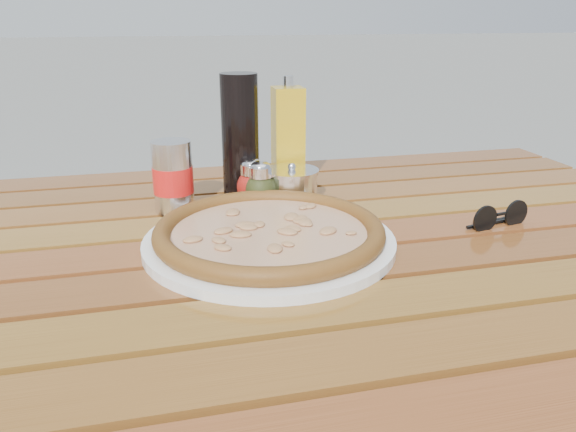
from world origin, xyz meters
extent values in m
cube|color=#34190B|center=(0.64, 0.39, 0.35)|extent=(0.06, 0.06, 0.70)
cube|color=#32180B|center=(0.00, 0.00, 0.70)|extent=(1.36, 0.86, 0.04)
cube|color=#522D0E|center=(0.00, -0.30, 0.73)|extent=(1.40, 0.09, 0.03)
cube|color=#57330F|center=(0.00, -0.20, 0.73)|extent=(1.40, 0.09, 0.03)
cube|color=#4E260D|center=(0.00, -0.10, 0.73)|extent=(1.40, 0.09, 0.03)
cube|color=#57280F|center=(0.00, 0.00, 0.73)|extent=(1.40, 0.09, 0.03)
cube|color=#5F3810|center=(0.00, 0.10, 0.73)|extent=(1.40, 0.09, 0.03)
cube|color=#5A2F0F|center=(0.00, 0.20, 0.73)|extent=(1.40, 0.09, 0.03)
cube|color=#50290E|center=(0.00, 0.30, 0.73)|extent=(1.40, 0.09, 0.03)
cube|color=#4F270E|center=(0.00, 0.41, 0.73)|extent=(1.40, 0.09, 0.03)
cylinder|color=white|center=(-0.04, -0.02, 0.76)|extent=(0.44, 0.44, 0.01)
cylinder|color=beige|center=(-0.04, -0.02, 0.77)|extent=(0.34, 0.34, 0.01)
torus|color=black|center=(-0.04, -0.02, 0.77)|extent=(0.37, 0.37, 0.03)
ellipsoid|color=#B31E14|center=(-0.03, 0.18, 0.78)|extent=(0.07, 0.07, 0.06)
cylinder|color=white|center=(-0.03, 0.18, 0.81)|extent=(0.05, 0.05, 0.02)
ellipsoid|color=silver|center=(-0.03, 0.18, 0.82)|extent=(0.05, 0.05, 0.02)
ellipsoid|color=#343B17|center=(-0.01, 0.16, 0.78)|extent=(0.06, 0.06, 0.06)
cylinder|color=silver|center=(-0.01, 0.16, 0.81)|extent=(0.04, 0.04, 0.02)
ellipsoid|color=silver|center=(-0.01, 0.16, 0.82)|extent=(0.04, 0.04, 0.02)
cylinder|color=black|center=(-0.04, 0.23, 0.86)|extent=(0.08, 0.08, 0.22)
cylinder|color=silver|center=(-0.16, 0.17, 0.81)|extent=(0.08, 0.08, 0.12)
cylinder|color=red|center=(-0.16, 0.17, 0.81)|extent=(0.08, 0.08, 0.04)
cube|color=gold|center=(0.06, 0.26, 0.84)|extent=(0.06, 0.06, 0.19)
cylinder|color=silver|center=(0.06, 0.26, 0.95)|extent=(0.02, 0.02, 0.02)
cylinder|color=silver|center=(0.04, 0.17, 0.78)|extent=(0.10, 0.10, 0.05)
cylinder|color=white|center=(0.04, 0.17, 0.81)|extent=(0.11, 0.11, 0.01)
sphere|color=silver|center=(0.04, 0.17, 0.81)|extent=(0.02, 0.02, 0.01)
cylinder|color=black|center=(0.30, -0.03, 0.77)|extent=(0.04, 0.01, 0.04)
cylinder|color=black|center=(0.36, -0.02, 0.77)|extent=(0.04, 0.01, 0.04)
cube|color=black|center=(0.33, -0.03, 0.77)|extent=(0.02, 0.01, 0.00)
cube|color=black|center=(0.32, -0.02, 0.75)|extent=(0.09, 0.02, 0.00)
cube|color=black|center=(0.34, -0.01, 0.75)|extent=(0.09, 0.02, 0.00)
camera|label=1|loc=(-0.19, -0.75, 1.07)|focal=35.00mm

